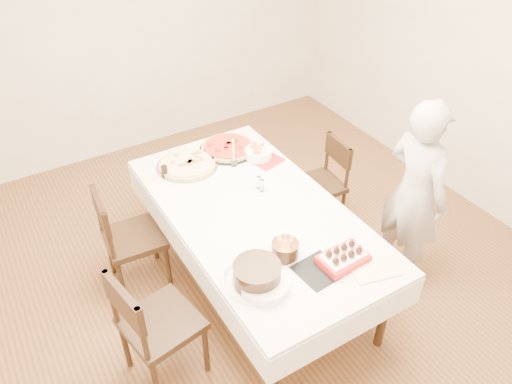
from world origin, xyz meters
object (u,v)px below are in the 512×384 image
chair_left_dessert (161,323)px  cola_glass (165,171)px  layer_cake (257,275)px  dining_table (256,248)px  chair_left_savory (134,238)px  person (415,194)px  chair_right_savory (318,185)px  pizza_pepperoni (228,148)px  pasta_bowl (258,153)px  taper_candle (233,152)px  birthday_cake (285,245)px  strawberry_box (343,258)px  pizza_white (187,164)px

chair_left_dessert → cola_glass: 1.24m
layer_cake → dining_table: bearing=59.3°
chair_left_savory → person: bearing=156.9°
chair_right_savory → chair_left_dessert: size_ratio=0.88×
pizza_pepperoni → layer_cake: layer_cake is taller
chair_left_savory → layer_cake: chair_left_savory is taller
dining_table → chair_right_savory: 0.94m
dining_table → chair_right_savory: bearing=23.1°
dining_table → layer_cake: (-0.35, -0.59, 0.45)m
chair_left_dessert → pasta_bowl: size_ratio=4.23×
taper_candle → chair_left_savory: bearing=-175.6°
taper_candle → cola_glass: 0.56m
chair_left_savory → cola_glass: 0.56m
person → pasta_bowl: 1.26m
pizza_pepperoni → pasta_bowl: bearing=-56.4°
layer_cake → birthday_cake: 0.29m
taper_candle → cola_glass: (-0.53, 0.15, -0.08)m
pasta_bowl → strawberry_box: bearing=-97.4°
pizza_pepperoni → birthday_cake: 1.33m
chair_left_dessert → strawberry_box: 1.21m
layer_cake → chair_right_savory: bearing=38.3°
cola_glass → strawberry_box: size_ratio=0.31×
chair_right_savory → pasta_bowl: (-0.49, 0.20, 0.38)m
taper_candle → birthday_cake: size_ratio=1.45×
dining_table → pizza_white: bearing=103.8°
taper_candle → strawberry_box: bearing=-87.4°
person → strawberry_box: 0.93m
chair_left_savory → layer_cake: bearing=115.0°
person → layer_cake: 1.45m
pizza_white → pizza_pepperoni: bearing=7.4°
chair_left_dessert → pizza_pepperoni: bearing=-144.0°
chair_right_savory → pizza_pepperoni: (-0.65, 0.44, 0.36)m
pasta_bowl → strawberry_box: pasta_bowl is taller
dining_table → pizza_pepperoni: bearing=75.2°
strawberry_box → person: bearing=16.5°
chair_left_savory → cola_glass: bearing=-146.0°
chair_left_savory → birthday_cake: (0.69, -1.00, 0.39)m
person → cola_glass: size_ratio=16.26×
dining_table → pasta_bowl: pasta_bowl is taller
pasta_bowl → chair_left_dessert: bearing=-144.1°
chair_left_savory → taper_candle: size_ratio=3.61×
dining_table → pizza_white: pizza_white is taller
pizza_pepperoni → pasta_bowl: size_ratio=2.15×
pasta_bowl → chair_left_savory: bearing=-176.7°
chair_left_dessert → pasta_bowl: bearing=-154.0°
dining_table → strawberry_box: (0.20, -0.72, 0.41)m
chair_left_savory → strawberry_box: bearing=132.5°
chair_left_savory → taper_candle: (0.91, 0.07, 0.42)m
pasta_bowl → taper_candle: size_ratio=0.89×
person → strawberry_box: (-0.89, -0.26, 0.02)m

